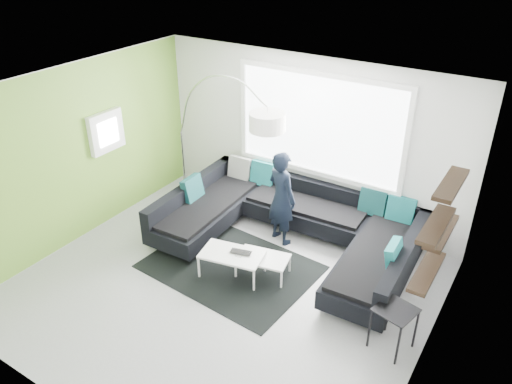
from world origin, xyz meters
TOP-DOWN VIEW (x-y plane):
  - ground at (0.00, 0.00)m, footprint 5.50×5.50m
  - room_shell at (0.04, 0.21)m, footprint 5.54×5.04m
  - sectional_sofa at (0.29, 1.33)m, footprint 3.96×2.55m
  - rug at (-0.18, 0.45)m, footprint 2.55×1.93m
  - coffee_table at (0.14, 0.43)m, footprint 1.27×0.90m
  - arc_lamp at (-2.23, 1.88)m, footprint 2.56×1.58m
  - side_table at (2.39, 0.19)m, footprint 0.53×0.53m
  - person at (0.09, 1.50)m, footprint 0.82×0.75m
  - laptop at (0.06, 0.36)m, footprint 0.41×0.35m

SIDE VIEW (x-z plane):
  - ground at x=0.00m, z-range 0.00..0.00m
  - rug at x=-0.18m, z-range 0.00..0.01m
  - coffee_table at x=0.14m, z-range 0.00..0.38m
  - side_table at x=2.39m, z-range 0.00..0.60m
  - sectional_sofa at x=0.29m, z-range -0.05..0.78m
  - laptop at x=0.06m, z-range 0.38..0.40m
  - person at x=0.09m, z-range 0.00..1.56m
  - arc_lamp at x=-2.23m, z-range 0.00..2.53m
  - room_shell at x=0.04m, z-range 0.40..3.22m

